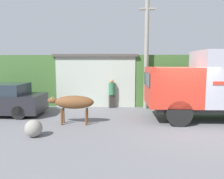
{
  "coord_description": "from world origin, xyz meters",
  "views": [
    {
      "loc": [
        -2.78,
        -8.92,
        2.67
      ],
      "look_at": [
        -3.16,
        0.77,
        1.48
      ],
      "focal_mm": 35.0,
      "sensor_mm": 36.0,
      "label": 1
    }
  ],
  "objects_px": {
    "pedestrian_on_hill": "(112,92)",
    "roadside_rock": "(34,128)",
    "utility_pole": "(146,51)",
    "brown_cow": "(73,103)",
    "parked_suv": "(0,100)"
  },
  "relations": [
    {
      "from": "pedestrian_on_hill",
      "to": "roadside_rock",
      "type": "distance_m",
      "value": 5.91
    },
    {
      "from": "utility_pole",
      "to": "roadside_rock",
      "type": "bearing_deg",
      "value": -131.94
    },
    {
      "from": "brown_cow",
      "to": "utility_pole",
      "type": "bearing_deg",
      "value": 33.35
    },
    {
      "from": "brown_cow",
      "to": "utility_pole",
      "type": "xyz_separation_m",
      "value": [
        3.51,
        3.43,
        2.37
      ]
    },
    {
      "from": "brown_cow",
      "to": "parked_suv",
      "type": "relative_size",
      "value": 0.46
    },
    {
      "from": "pedestrian_on_hill",
      "to": "utility_pole",
      "type": "height_order",
      "value": "utility_pole"
    },
    {
      "from": "brown_cow",
      "to": "roadside_rock",
      "type": "height_order",
      "value": "brown_cow"
    },
    {
      "from": "pedestrian_on_hill",
      "to": "roadside_rock",
      "type": "height_order",
      "value": "pedestrian_on_hill"
    },
    {
      "from": "roadside_rock",
      "to": "brown_cow",
      "type": "bearing_deg",
      "value": 57.04
    },
    {
      "from": "brown_cow",
      "to": "pedestrian_on_hill",
      "type": "xyz_separation_m",
      "value": [
        1.52,
        3.57,
        -0.03
      ]
    },
    {
      "from": "brown_cow",
      "to": "parked_suv",
      "type": "distance_m",
      "value": 4.36
    },
    {
      "from": "brown_cow",
      "to": "pedestrian_on_hill",
      "type": "bearing_deg",
      "value": 55.84
    },
    {
      "from": "pedestrian_on_hill",
      "to": "utility_pole",
      "type": "relative_size",
      "value": 0.26
    },
    {
      "from": "utility_pole",
      "to": "pedestrian_on_hill",
      "type": "bearing_deg",
      "value": 176.05
    },
    {
      "from": "brown_cow",
      "to": "roadside_rock",
      "type": "xyz_separation_m",
      "value": [
        -1.1,
        -1.69,
        -0.64
      ]
    }
  ]
}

